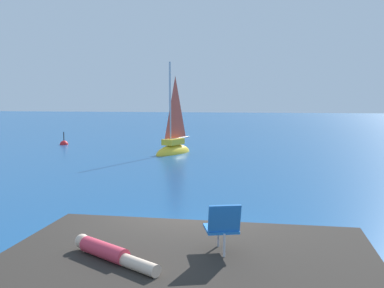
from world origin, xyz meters
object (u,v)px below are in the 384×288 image
object	(u,v)px
beach_chair	(222,225)
person_sunbather	(110,253)
marker_buoy	(64,145)
sailboat_near	(173,148)

from	to	relation	value
beach_chair	person_sunbather	bearing A→B (deg)	92.70
marker_buoy	beach_chair	bearing A→B (deg)	-59.08
sailboat_near	beach_chair	distance (m)	18.54
sailboat_near	person_sunbather	xyz separation A→B (m)	(2.97, -18.50, 0.65)
marker_buoy	sailboat_near	bearing A→B (deg)	-21.98
person_sunbather	beach_chair	xyz separation A→B (m)	(1.58, 0.56, 0.33)
sailboat_near	person_sunbather	size ratio (longest dim) A/B	3.60
sailboat_near	beach_chair	xyz separation A→B (m)	(4.56, -17.94, 0.98)
beach_chair	marker_buoy	distance (m)	24.79
beach_chair	marker_buoy	world-z (taller)	beach_chair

